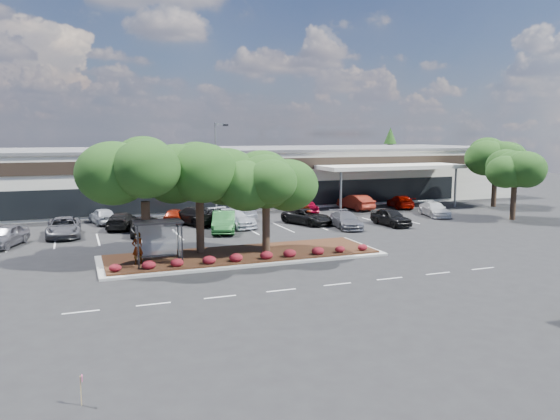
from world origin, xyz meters
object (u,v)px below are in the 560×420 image
object	(u,v)px
light_pole	(217,178)
car_1	(64,227)
car_0	(5,236)
survey_stake	(81,386)

from	to	relation	value
light_pole	car_1	distance (m)	13.81
light_pole	car_0	distance (m)	18.08
light_pole	car_0	bearing A→B (deg)	-161.35
survey_stake	car_0	distance (m)	26.59
light_pole	survey_stake	distance (m)	34.32
light_pole	car_1	size ratio (longest dim) A/B	1.66
survey_stake	car_1	world-z (taller)	car_1
car_0	car_1	xyz separation A→B (m)	(3.80, 2.52, -0.02)
survey_stake	car_0	size ratio (longest dim) A/B	0.21
car_0	survey_stake	bearing A→B (deg)	-58.97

